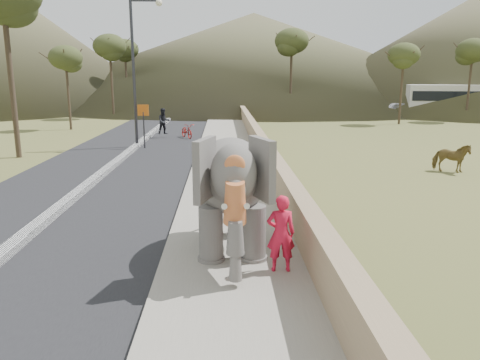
% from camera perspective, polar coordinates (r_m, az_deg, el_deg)
% --- Properties ---
extents(ground, '(160.00, 160.00, 0.00)m').
position_cam_1_polar(ground, '(11.02, -1.12, -8.26)').
color(ground, olive).
rests_on(ground, ground).
extents(road, '(7.00, 120.00, 0.03)m').
position_cam_1_polar(road, '(21.23, -15.22, 1.53)').
color(road, black).
rests_on(road, ground).
extents(median, '(0.35, 120.00, 0.22)m').
position_cam_1_polar(median, '(21.21, -15.24, 1.78)').
color(median, black).
rests_on(median, ground).
extents(walkway, '(3.00, 120.00, 0.15)m').
position_cam_1_polar(walkway, '(20.66, -1.60, 1.85)').
color(walkway, '#9E9687').
rests_on(walkway, ground).
extents(parapet, '(0.30, 120.00, 1.10)m').
position_cam_1_polar(parapet, '(20.66, 2.98, 3.17)').
color(parapet, tan).
rests_on(parapet, ground).
extents(lamppost, '(1.76, 0.36, 8.00)m').
position_cam_1_polar(lamppost, '(26.68, -12.24, 14.35)').
color(lamppost, '#303036').
rests_on(lamppost, ground).
extents(signboard, '(0.60, 0.08, 2.40)m').
position_cam_1_polar(signboard, '(26.25, -11.68, 7.34)').
color(signboard, '#2D2D33').
rests_on(signboard, ground).
extents(cow, '(1.58, 1.21, 1.21)m').
position_cam_1_polar(cow, '(21.23, 24.34, 2.47)').
color(cow, brown).
rests_on(cow, ground).
extents(distant_car, '(4.38, 2.13, 1.44)m').
position_cam_1_polar(distant_car, '(48.57, 19.23, 8.11)').
color(distant_car, silver).
rests_on(distant_car, ground).
extents(bus_white, '(11.28, 4.83, 3.10)m').
position_cam_1_polar(bus_white, '(49.66, 26.06, 8.59)').
color(bus_white, silver).
rests_on(bus_white, ground).
extents(hill_far, '(80.00, 80.00, 14.00)m').
position_cam_1_polar(hill_far, '(80.52, 1.65, 14.77)').
color(hill_far, brown).
rests_on(hill_far, ground).
extents(elephant_and_man, '(2.16, 3.61, 2.59)m').
position_cam_1_polar(elephant_and_man, '(10.31, -1.02, -1.37)').
color(elephant_and_man, slate).
rests_on(elephant_and_man, ground).
extents(motorcyclist, '(2.58, 1.85, 1.91)m').
position_cam_1_polar(motorcyclist, '(30.43, -7.77, 6.47)').
color(motorcyclist, maroon).
rests_on(motorcyclist, ground).
extents(trees, '(48.38, 41.70, 9.25)m').
position_cam_1_polar(trees, '(39.25, 0.51, 12.55)').
color(trees, '#473828').
rests_on(trees, ground).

